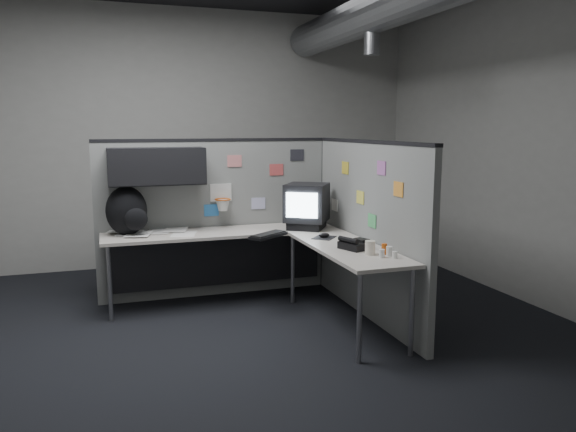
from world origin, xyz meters
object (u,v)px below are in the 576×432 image
object	(u,v)px
monitor	(307,206)
backpack	(127,212)
keyboard	(268,235)
desk	(254,247)
phone	(355,244)

from	to	relation	value
monitor	backpack	xyz separation A→B (m)	(-1.73, 0.19, -0.01)
monitor	backpack	bearing A→B (deg)	162.51
keyboard	desk	bearing A→B (deg)	133.91
keyboard	phone	xyz separation A→B (m)	(0.54, -0.73, 0.02)
monitor	desk	bearing A→B (deg)	-176.40
keyboard	backpack	bearing A→B (deg)	166.84
backpack	keyboard	bearing A→B (deg)	-31.40
backpack	desk	bearing A→B (deg)	-26.62
backpack	monitor	bearing A→B (deg)	-15.80
phone	backpack	xyz separation A→B (m)	(-1.78, 1.22, 0.19)
monitor	backpack	distance (m)	1.74
phone	backpack	bearing A→B (deg)	134.24
desk	backpack	xyz separation A→B (m)	(-1.13, 0.35, 0.34)
desk	keyboard	world-z (taller)	keyboard
desk	phone	xyz separation A→B (m)	(0.65, -0.88, 0.16)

